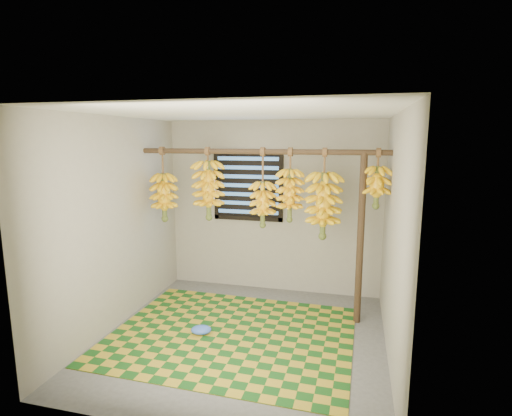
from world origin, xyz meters
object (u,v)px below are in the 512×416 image
(plastic_bag, at_px, (201,330))
(banana_bunch_a, at_px, (164,197))
(woven_mat, at_px, (232,334))
(banana_bunch_f, at_px, (377,187))
(banana_bunch_c, at_px, (263,204))
(support_post, at_px, (360,240))
(banana_bunch_b, at_px, (209,190))
(banana_bunch_e, at_px, (323,206))
(banana_bunch_d, at_px, (290,195))

(plastic_bag, xyz_separation_m, banana_bunch_a, (-0.78, 0.75, 1.36))
(woven_mat, xyz_separation_m, banana_bunch_f, (1.50, 0.67, 1.62))
(woven_mat, height_order, banana_bunch_f, banana_bunch_f)
(woven_mat, bearing_deg, banana_bunch_c, 74.13)
(banana_bunch_c, bearing_deg, banana_bunch_a, -180.00)
(banana_bunch_c, bearing_deg, banana_bunch_f, -0.00)
(support_post, xyz_separation_m, banana_bunch_a, (-2.45, 0.00, 0.41))
(support_post, bearing_deg, banana_bunch_f, -0.00)
(banana_bunch_a, relative_size, banana_bunch_f, 1.42)
(woven_mat, xyz_separation_m, banana_bunch_b, (-0.50, 0.67, 1.52))
(woven_mat, bearing_deg, banana_bunch_f, 24.23)
(support_post, height_order, banana_bunch_c, banana_bunch_c)
(support_post, bearing_deg, banana_bunch_e, 180.00)
(support_post, height_order, banana_bunch_a, banana_bunch_a)
(banana_bunch_b, relative_size, banana_bunch_d, 1.02)
(banana_bunch_b, bearing_deg, plastic_bag, -77.28)
(banana_bunch_b, bearing_deg, support_post, 0.00)
(banana_bunch_c, bearing_deg, banana_bunch_e, -0.00)
(banana_bunch_c, height_order, banana_bunch_f, same)
(plastic_bag, xyz_separation_m, banana_bunch_d, (0.85, 0.75, 1.44))
(banana_bunch_e, bearing_deg, woven_mat, -143.58)
(banana_bunch_b, distance_m, banana_bunch_e, 1.42)
(plastic_bag, relative_size, banana_bunch_d, 0.26)
(woven_mat, bearing_deg, banana_bunch_e, 36.42)
(banana_bunch_a, relative_size, banana_bunch_e, 0.90)
(woven_mat, relative_size, banana_bunch_a, 2.79)
(banana_bunch_b, distance_m, banana_bunch_c, 0.71)
(woven_mat, relative_size, plastic_bag, 11.39)
(support_post, relative_size, banana_bunch_d, 2.30)
(woven_mat, distance_m, banana_bunch_c, 1.54)
(woven_mat, bearing_deg, banana_bunch_d, 52.36)
(banana_bunch_f, bearing_deg, woven_mat, -155.77)
(banana_bunch_c, bearing_deg, woven_mat, -105.87)
(banana_bunch_c, bearing_deg, banana_bunch_b, -180.00)
(support_post, bearing_deg, banana_bunch_c, 180.00)
(support_post, bearing_deg, banana_bunch_a, 180.00)
(support_post, distance_m, banana_bunch_a, 2.49)
(plastic_bag, bearing_deg, woven_mat, 13.71)
(banana_bunch_a, xyz_separation_m, banana_bunch_f, (2.60, -0.00, 0.21))
(woven_mat, bearing_deg, banana_bunch_a, 148.69)
(banana_bunch_b, bearing_deg, banana_bunch_e, 0.00)
(banana_bunch_c, distance_m, banana_bunch_e, 0.72)
(banana_bunch_a, bearing_deg, banana_bunch_f, -0.00)
(banana_bunch_c, bearing_deg, banana_bunch_d, -0.00)
(support_post, height_order, banana_bunch_d, banana_bunch_d)
(plastic_bag, bearing_deg, banana_bunch_d, 41.61)
(banana_bunch_a, height_order, banana_bunch_c, same)
(woven_mat, distance_m, banana_bunch_b, 1.73)
(banana_bunch_a, xyz_separation_m, banana_bunch_e, (2.02, 0.00, -0.03))
(banana_bunch_e, height_order, banana_bunch_f, same)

